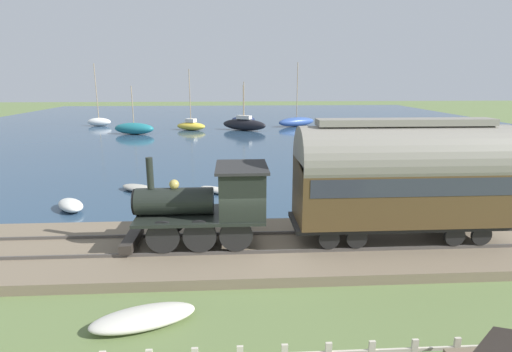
{
  "coord_description": "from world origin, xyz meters",
  "views": [
    {
      "loc": [
        -13.83,
        0.57,
        6.53
      ],
      "look_at": [
        7.85,
        -0.71,
        1.16
      ],
      "focal_mm": 28.0,
      "sensor_mm": 36.0,
      "label": 1
    }
  ],
  "objects_px": {
    "sailboat_black": "(244,124)",
    "rowboat_off_pier": "(71,205)",
    "sailboat_yellow": "(191,125)",
    "sailboat_navy": "(243,119)",
    "passenger_coach": "(401,175)",
    "rowboat_far_out": "(332,209)",
    "sailboat_teal": "(134,128)",
    "rowboat_mid_harbor": "(139,188)",
    "sailboat_white": "(99,121)",
    "steam_locomotive": "(215,199)",
    "sailboat_blue": "(296,122)",
    "beached_dinghy": "(143,318)",
    "rowboat_near_shore": "(217,190)"
  },
  "relations": [
    {
      "from": "sailboat_yellow",
      "to": "sailboat_navy",
      "type": "height_order",
      "value": "sailboat_yellow"
    },
    {
      "from": "rowboat_far_out",
      "to": "rowboat_mid_harbor",
      "type": "bearing_deg",
      "value": 63.22
    },
    {
      "from": "sailboat_navy",
      "to": "rowboat_off_pier",
      "type": "relative_size",
      "value": 2.34
    },
    {
      "from": "rowboat_near_shore",
      "to": "rowboat_off_pier",
      "type": "xyz_separation_m",
      "value": [
        -2.7,
        7.27,
        0.11
      ]
    },
    {
      "from": "sailboat_blue",
      "to": "beached_dinghy",
      "type": "relative_size",
      "value": 2.83
    },
    {
      "from": "sailboat_navy",
      "to": "rowboat_mid_harbor",
      "type": "relative_size",
      "value": 2.02
    },
    {
      "from": "sailboat_yellow",
      "to": "sailboat_white",
      "type": "height_order",
      "value": "sailboat_white"
    },
    {
      "from": "steam_locomotive",
      "to": "sailboat_white",
      "type": "xyz_separation_m",
      "value": [
        42.4,
        17.73,
        -1.54
      ]
    },
    {
      "from": "passenger_coach",
      "to": "rowboat_off_pier",
      "type": "relative_size",
      "value": 3.51
    },
    {
      "from": "passenger_coach",
      "to": "sailboat_navy",
      "type": "distance_m",
      "value": 46.05
    },
    {
      "from": "sailboat_white",
      "to": "rowboat_mid_harbor",
      "type": "xyz_separation_m",
      "value": [
        -33.56,
        -12.88,
        -0.43
      ]
    },
    {
      "from": "sailboat_blue",
      "to": "sailboat_white",
      "type": "xyz_separation_m",
      "value": [
        1.98,
        27.25,
        -0.03
      ]
    },
    {
      "from": "beached_dinghy",
      "to": "rowboat_far_out",
      "type": "bearing_deg",
      "value": -39.78
    },
    {
      "from": "beached_dinghy",
      "to": "sailboat_navy",
      "type": "bearing_deg",
      "value": -4.7
    },
    {
      "from": "rowboat_far_out",
      "to": "beached_dinghy",
      "type": "distance_m",
      "value": 11.5
    },
    {
      "from": "sailboat_yellow",
      "to": "sailboat_navy",
      "type": "distance_m",
      "value": 11.04
    },
    {
      "from": "sailboat_yellow",
      "to": "beached_dinghy",
      "type": "bearing_deg",
      "value": -154.68
    },
    {
      "from": "steam_locomotive",
      "to": "passenger_coach",
      "type": "height_order",
      "value": "passenger_coach"
    },
    {
      "from": "beached_dinghy",
      "to": "steam_locomotive",
      "type": "bearing_deg",
      "value": -21.69
    },
    {
      "from": "steam_locomotive",
      "to": "rowboat_near_shore",
      "type": "height_order",
      "value": "steam_locomotive"
    },
    {
      "from": "steam_locomotive",
      "to": "rowboat_off_pier",
      "type": "height_order",
      "value": "steam_locomotive"
    },
    {
      "from": "sailboat_white",
      "to": "rowboat_mid_harbor",
      "type": "distance_m",
      "value": 35.95
    },
    {
      "from": "beached_dinghy",
      "to": "sailboat_black",
      "type": "bearing_deg",
      "value": -5.53
    },
    {
      "from": "steam_locomotive",
      "to": "passenger_coach",
      "type": "distance_m",
      "value": 7.04
    },
    {
      "from": "beached_dinghy",
      "to": "sailboat_white",
      "type": "bearing_deg",
      "value": 18.8
    },
    {
      "from": "passenger_coach",
      "to": "rowboat_far_out",
      "type": "relative_size",
      "value": 2.73
    },
    {
      "from": "steam_locomotive",
      "to": "rowboat_off_pier",
      "type": "xyz_separation_m",
      "value": [
        5.52,
        7.51,
        -1.88
      ]
    },
    {
      "from": "sailboat_white",
      "to": "sailboat_navy",
      "type": "bearing_deg",
      "value": -72.31
    },
    {
      "from": "sailboat_yellow",
      "to": "sailboat_navy",
      "type": "bearing_deg",
      "value": -17.42
    },
    {
      "from": "rowboat_off_pier",
      "to": "sailboat_yellow",
      "type": "bearing_deg",
      "value": 47.71
    },
    {
      "from": "rowboat_far_out",
      "to": "passenger_coach",
      "type": "bearing_deg",
      "value": -165.75
    },
    {
      "from": "sailboat_navy",
      "to": "rowboat_off_pier",
      "type": "distance_m",
      "value": 41.42
    },
    {
      "from": "rowboat_off_pier",
      "to": "beached_dinghy",
      "type": "height_order",
      "value": "rowboat_off_pier"
    },
    {
      "from": "rowboat_near_shore",
      "to": "beached_dinghy",
      "type": "distance_m",
      "value": 12.78
    },
    {
      "from": "passenger_coach",
      "to": "sailboat_black",
      "type": "height_order",
      "value": "sailboat_black"
    },
    {
      "from": "sailboat_white",
      "to": "sailboat_black",
      "type": "height_order",
      "value": "sailboat_white"
    },
    {
      "from": "sailboat_black",
      "to": "rowboat_off_pier",
      "type": "relative_size",
      "value": 2.61
    },
    {
      "from": "sailboat_teal",
      "to": "rowboat_mid_harbor",
      "type": "bearing_deg",
      "value": -153.4
    },
    {
      "from": "sailboat_teal",
      "to": "rowboat_off_pier",
      "type": "height_order",
      "value": "sailboat_teal"
    },
    {
      "from": "rowboat_far_out",
      "to": "beached_dinghy",
      "type": "height_order",
      "value": "beached_dinghy"
    },
    {
      "from": "steam_locomotive",
      "to": "rowboat_off_pier",
      "type": "bearing_deg",
      "value": 53.71
    },
    {
      "from": "sailboat_teal",
      "to": "beached_dinghy",
      "type": "height_order",
      "value": "sailboat_teal"
    },
    {
      "from": "sailboat_blue",
      "to": "rowboat_mid_harbor",
      "type": "distance_m",
      "value": 34.7
    },
    {
      "from": "sailboat_navy",
      "to": "beached_dinghy",
      "type": "height_order",
      "value": "sailboat_navy"
    },
    {
      "from": "steam_locomotive",
      "to": "sailboat_blue",
      "type": "xyz_separation_m",
      "value": [
        40.42,
        -9.51,
        -1.5
      ]
    },
    {
      "from": "rowboat_mid_harbor",
      "to": "sailboat_white",
      "type": "bearing_deg",
      "value": 55.0
    },
    {
      "from": "rowboat_far_out",
      "to": "rowboat_off_pier",
      "type": "relative_size",
      "value": 1.29
    },
    {
      "from": "rowboat_mid_harbor",
      "to": "rowboat_off_pier",
      "type": "xyz_separation_m",
      "value": [
        -3.32,
        2.66,
        0.09
      ]
    },
    {
      "from": "passenger_coach",
      "to": "rowboat_far_out",
      "type": "xyz_separation_m",
      "value": [
        4.37,
        1.41,
        -2.8
      ]
    },
    {
      "from": "rowboat_far_out",
      "to": "sailboat_navy",
      "type": "bearing_deg",
      "value": 0.86
    }
  ]
}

